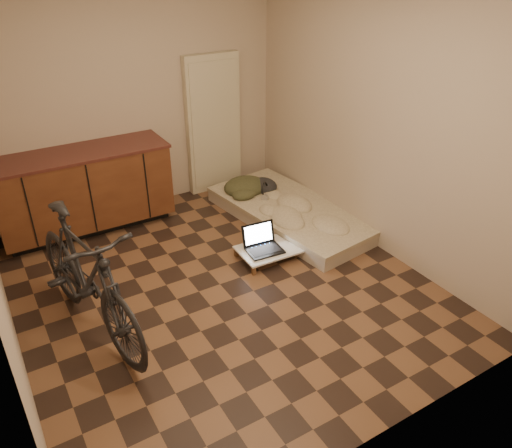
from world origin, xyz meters
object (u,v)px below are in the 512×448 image
bicycle (86,272)px  laptop (262,245)px  futon (292,213)px  lap_desk (271,249)px

bicycle → laptop: 1.80m
futon → laptop: (-0.72, -0.53, 0.07)m
lap_desk → bicycle: bearing=-172.2°
futon → lap_desk: futon is taller
lap_desk → laptop: size_ratio=1.83×
lap_desk → laptop: bearing=164.6°
futon → lap_desk: bearing=-146.1°
bicycle → futon: 2.62m
futon → laptop: bearing=-151.2°
futon → bicycle: bearing=-170.8°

